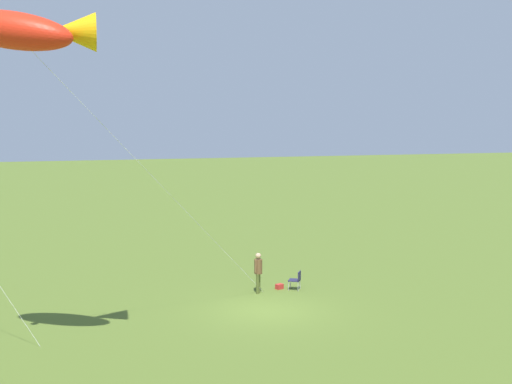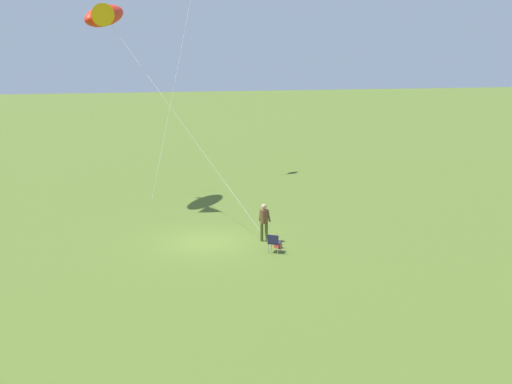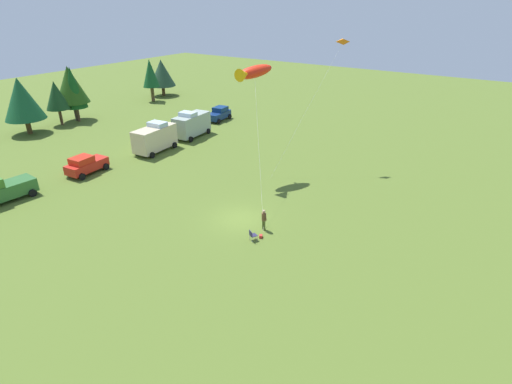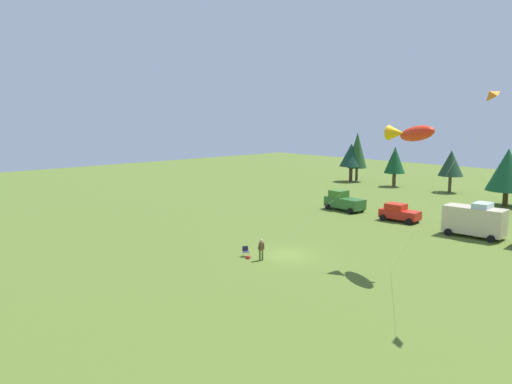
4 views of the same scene
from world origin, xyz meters
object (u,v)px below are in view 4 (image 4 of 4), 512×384
van_camper_beige (475,220)px  kite_delta_orange (488,96)px  truck_green_flatbed (344,201)px  backpack_on_grass (248,257)px  car_red_sedan (399,213)px  kite_large_fish (412,133)px  person_kite_flyer (261,248)px  folding_chair (246,250)px

van_camper_beige → kite_delta_orange: size_ratio=0.43×
truck_green_flatbed → backpack_on_grass: bearing=113.0°
backpack_on_grass → truck_green_flatbed: bearing=108.8°
car_red_sedan → kite_large_fish: 19.24m
person_kite_flyer → van_camper_beige: size_ratio=0.31×
kite_large_fish → kite_delta_orange: kite_delta_orange is taller
folding_chair → person_kite_flyer: bearing=33.2°
person_kite_flyer → backpack_on_grass: 1.47m
folding_chair → backpack_on_grass: folding_chair is taller
truck_green_flatbed → van_camper_beige: (16.56, -1.62, 0.54)m
person_kite_flyer → folding_chair: size_ratio=2.12×
backpack_on_grass → truck_green_flatbed: truck_green_flatbed is taller
folding_chair → kite_delta_orange: (17.99, 1.55, 11.94)m
backpack_on_grass → car_red_sedan: 21.54m
car_red_sedan → kite_large_fish: kite_large_fish is taller
backpack_on_grass → kite_delta_orange: size_ratio=0.02×
truck_green_flatbed → car_red_sedan: (7.93, -0.64, -0.15)m
person_kite_flyer → car_red_sedan: car_red_sedan is taller
backpack_on_grass → kite_large_fish: 15.71m
car_red_sedan → folding_chair: bearing=82.5°
person_kite_flyer → truck_green_flatbed: bearing=139.4°
folding_chair → backpack_on_grass: size_ratio=2.56×
person_kite_flyer → kite_large_fish: kite_large_fish is taller
backpack_on_grass → van_camper_beige: (9.02, 20.53, 1.53)m
person_kite_flyer → kite_delta_orange: 19.90m
folding_chair → truck_green_flatbed: (-6.86, 21.84, 0.61)m
car_red_sedan → kite_delta_orange: (16.92, -19.65, 11.48)m
person_kite_flyer → truck_green_flatbed: truck_green_flatbed is taller
kite_large_fish → van_camper_beige: bearing=92.9°
truck_green_flatbed → kite_large_fish: size_ratio=0.45×
folding_chair → car_red_sedan: 21.23m
kite_delta_orange → person_kite_flyer: bearing=-174.9°
truck_green_flatbed → car_red_sedan: 7.96m
backpack_on_grass → kite_large_fish: kite_large_fish is taller
folding_chair → car_red_sedan: (1.07, 21.20, 0.46)m
folding_chair → van_camper_beige: van_camper_beige is taller
folding_chair → kite_large_fish: bearing=63.9°
van_camper_beige → kite_large_fish: bearing=-91.7°
person_kite_flyer → car_red_sedan: (-0.67, 21.09, -0.07)m
person_kite_flyer → kite_large_fish: size_ratio=0.15×
folding_chair → backpack_on_grass: 0.83m
car_red_sedan → person_kite_flyer: bearing=87.2°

